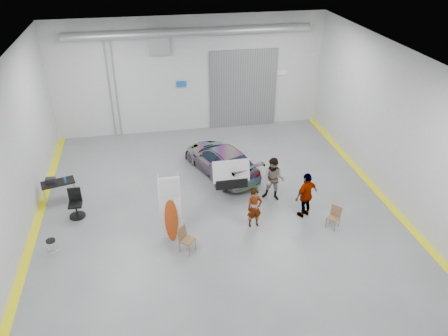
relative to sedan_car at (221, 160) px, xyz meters
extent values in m
plane|color=slate|center=(-0.69, -3.08, -0.65)|extent=(16.00, 16.00, 0.00)
cube|color=#B5B7BA|center=(-7.69, -3.08, 2.35)|extent=(0.02, 16.00, 6.00)
cube|color=#B5B7BA|center=(6.31, -3.08, 2.35)|extent=(0.02, 16.00, 6.00)
cube|color=#B5B7BA|center=(-0.69, 4.92, 2.35)|extent=(14.00, 0.02, 6.00)
cube|color=#B5B7BA|center=(-0.69, -11.08, 2.35)|extent=(14.00, 0.02, 6.00)
cube|color=silver|center=(-0.69, -3.08, 5.35)|extent=(14.00, 16.00, 0.02)
cube|color=gray|center=(2.11, 4.84, 1.45)|extent=(3.60, 0.12, 4.20)
cube|color=#95989D|center=(-2.19, 4.84, 4.15)|extent=(1.00, 0.50, 1.20)
cylinder|color=#95989D|center=(-0.69, 4.32, 4.65)|extent=(11.90, 0.44, 0.44)
cube|color=#165CB3|center=(-1.19, 4.84, 1.95)|extent=(0.50, 0.04, 0.30)
cube|color=white|center=(4.11, 4.84, 2.25)|extent=(0.70, 0.04, 0.25)
cylinder|color=#95989D|center=(-4.49, 4.84, 1.85)|extent=(0.08, 0.08, 5.00)
cylinder|color=#95989D|center=(-4.79, 4.84, 1.85)|extent=(0.08, 0.08, 5.00)
cube|color=yellow|center=(-7.54, -3.08, -0.64)|extent=(0.30, 16.00, 0.01)
cube|color=yellow|center=(6.16, -3.08, -0.64)|extent=(0.30, 16.00, 0.01)
imported|color=silver|center=(0.00, 0.00, 0.00)|extent=(3.33, 4.81, 1.29)
imported|color=brown|center=(0.48, -4.12, 0.14)|extent=(0.61, 0.43, 1.57)
imported|color=teal|center=(1.67, -2.53, 0.28)|extent=(1.13, 1.04, 1.86)
imported|color=#945931|center=(2.55, -3.87, 0.29)|extent=(1.17, 0.88, 1.87)
cube|color=white|center=(-2.58, -4.32, 0.27)|extent=(0.77, 0.03, 1.64)
ellipsoid|color=#D25712|center=(-2.58, -4.39, 0.22)|extent=(0.46, 0.22, 1.73)
cube|color=white|center=(-2.58, -4.34, 1.50)|extent=(0.75, 0.03, 0.87)
cylinder|color=white|center=(-2.90, -4.32, 0.72)|extent=(0.02, 0.02, 2.73)
cylinder|color=white|center=(-2.26, -4.32, 0.72)|extent=(0.02, 0.02, 2.73)
cube|color=brown|center=(-2.12, -5.12, -0.16)|extent=(0.63, 0.63, 0.04)
cube|color=brown|center=(-2.12, -4.91, 0.09)|extent=(0.37, 0.41, 0.43)
cube|color=brown|center=(3.31, -4.80, -0.20)|extent=(0.57, 0.57, 0.04)
cube|color=brown|center=(3.31, -4.61, 0.02)|extent=(0.34, 0.36, 0.39)
cylinder|color=black|center=(-6.65, -4.46, -0.03)|extent=(0.31, 0.31, 0.05)
torus|color=silver|center=(-6.65, -4.46, -0.44)|extent=(0.33, 0.33, 0.02)
cylinder|color=#95989D|center=(-7.44, -1.19, -0.26)|extent=(0.03, 0.03, 0.77)
cylinder|color=#95989D|center=(-6.26, -1.19, -0.26)|extent=(0.03, 0.03, 0.77)
cylinder|color=#95989D|center=(-7.44, -0.66, -0.26)|extent=(0.03, 0.03, 0.77)
cylinder|color=#95989D|center=(-6.26, -0.66, -0.26)|extent=(0.03, 0.03, 0.77)
cube|color=black|center=(-6.85, -0.93, 0.15)|extent=(1.40, 0.95, 0.04)
cylinder|color=#1B56A4|center=(-6.53, -1.03, 0.29)|extent=(0.09, 0.09, 0.24)
cube|color=black|center=(-7.11, -0.87, 0.26)|extent=(0.37, 0.24, 0.19)
cylinder|color=black|center=(-6.07, -2.32, -0.60)|extent=(0.61, 0.61, 0.04)
cylinder|color=black|center=(-6.07, -2.32, -0.34)|extent=(0.07, 0.07, 0.52)
cube|color=black|center=(-6.07, -2.32, -0.08)|extent=(0.51, 0.51, 0.08)
cube|color=black|center=(-6.07, -2.08, 0.25)|extent=(0.48, 0.07, 0.54)
cube|color=silver|center=(0.00, -1.98, 0.67)|extent=(1.51, 0.91, 0.04)
camera|label=1|loc=(-3.09, -16.81, 9.35)|focal=35.00mm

